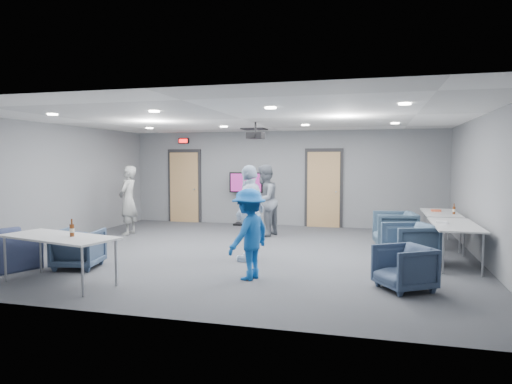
% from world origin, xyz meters
% --- Properties ---
extents(floor, '(9.00, 9.00, 0.00)m').
position_xyz_m(floor, '(0.00, 0.00, 0.00)').
color(floor, '#33363A').
rests_on(floor, ground).
extents(ceiling, '(9.00, 9.00, 0.00)m').
position_xyz_m(ceiling, '(0.00, 0.00, 2.70)').
color(ceiling, white).
rests_on(ceiling, wall_back).
extents(wall_back, '(9.00, 0.02, 2.70)m').
position_xyz_m(wall_back, '(0.00, 4.00, 1.35)').
color(wall_back, slate).
rests_on(wall_back, floor).
extents(wall_front, '(9.00, 0.02, 2.70)m').
position_xyz_m(wall_front, '(0.00, -4.00, 1.35)').
color(wall_front, slate).
rests_on(wall_front, floor).
extents(wall_left, '(0.02, 8.00, 2.70)m').
position_xyz_m(wall_left, '(-4.50, 0.00, 1.35)').
color(wall_left, slate).
rests_on(wall_left, floor).
extents(wall_right, '(0.02, 8.00, 2.70)m').
position_xyz_m(wall_right, '(4.50, 0.00, 1.35)').
color(wall_right, slate).
rests_on(wall_right, floor).
extents(door_left, '(1.06, 0.17, 2.24)m').
position_xyz_m(door_left, '(-3.00, 3.95, 1.07)').
color(door_left, black).
rests_on(door_left, wall_back).
extents(door_right, '(1.06, 0.17, 2.24)m').
position_xyz_m(door_right, '(1.20, 3.95, 1.07)').
color(door_right, black).
rests_on(door_right, wall_back).
extents(exit_sign, '(0.32, 0.08, 0.16)m').
position_xyz_m(exit_sign, '(-3.00, 3.93, 2.45)').
color(exit_sign, black).
rests_on(exit_sign, wall_back).
extents(hvac_diffuser, '(0.60, 0.60, 0.03)m').
position_xyz_m(hvac_diffuser, '(-0.50, 2.80, 2.69)').
color(hvac_diffuser, black).
rests_on(hvac_diffuser, ceiling).
extents(downlights, '(6.18, 3.78, 0.02)m').
position_xyz_m(downlights, '(0.00, 0.00, 2.68)').
color(downlights, white).
rests_on(downlights, ceiling).
extents(person_a, '(0.47, 0.67, 1.73)m').
position_xyz_m(person_a, '(-3.39, 1.37, 0.86)').
color(person_a, gray).
rests_on(person_a, floor).
extents(person_b, '(0.85, 0.99, 1.76)m').
position_xyz_m(person_b, '(-0.03, 2.01, 0.88)').
color(person_b, slate).
rests_on(person_b, floor).
extents(person_c, '(0.59, 1.10, 1.78)m').
position_xyz_m(person_c, '(0.37, -0.71, 0.89)').
color(person_c, silver).
rests_on(person_c, floor).
extents(person_d, '(0.80, 1.05, 1.43)m').
position_xyz_m(person_d, '(0.70, -2.00, 0.71)').
color(person_d, '#1852A1').
rests_on(person_d, floor).
extents(chair_right_a, '(0.96, 0.94, 0.78)m').
position_xyz_m(chair_right_a, '(3.02, 1.27, 0.39)').
color(chair_right_a, '#324558').
rests_on(chair_right_a, floor).
extents(chair_right_b, '(1.04, 1.03, 0.74)m').
position_xyz_m(chair_right_b, '(3.22, -0.27, 0.37)').
color(chair_right_b, '#374A60').
rests_on(chair_right_b, floor).
extents(chair_right_c, '(0.97, 0.96, 0.65)m').
position_xyz_m(chair_right_c, '(3.03, -2.02, 0.32)').
color(chair_right_c, '#35445C').
rests_on(chair_right_c, floor).
extents(chair_front_a, '(0.86, 0.88, 0.68)m').
position_xyz_m(chair_front_a, '(-2.37, -2.04, 0.34)').
color(chair_front_a, '#37475F').
rests_on(chair_front_a, floor).
extents(chair_front_b, '(1.25, 1.19, 0.64)m').
position_xyz_m(chair_front_b, '(-3.54, -2.40, 0.32)').
color(chair_front_b, '#363F5E').
rests_on(chair_front_b, floor).
extents(table_right_a, '(0.71, 1.70, 0.73)m').
position_xyz_m(table_right_a, '(4.00, 1.83, 0.68)').
color(table_right_a, '#A3A5A8').
rests_on(table_right_a, floor).
extents(table_right_b, '(0.75, 1.81, 0.73)m').
position_xyz_m(table_right_b, '(4.00, -0.07, 0.69)').
color(table_right_b, '#A3A5A8').
rests_on(table_right_b, floor).
extents(table_front_left, '(1.99, 1.18, 0.73)m').
position_xyz_m(table_front_left, '(-2.00, -3.00, 0.69)').
color(table_front_left, '#A3A5A8').
rests_on(table_front_left, floor).
extents(bottle_front, '(0.07, 0.07, 0.27)m').
position_xyz_m(bottle_front, '(-1.77, -2.98, 0.83)').
color(bottle_front, '#602C10').
rests_on(bottle_front, table_front_left).
extents(bottle_right, '(0.06, 0.06, 0.23)m').
position_xyz_m(bottle_right, '(4.22, 1.53, 0.81)').
color(bottle_right, '#602C10').
rests_on(bottle_right, table_right_a).
extents(snack_box, '(0.21, 0.15, 0.04)m').
position_xyz_m(snack_box, '(3.92, 1.95, 0.75)').
color(snack_box, '#CE5533').
rests_on(snack_box, table_right_a).
extents(wrapper, '(0.21, 0.16, 0.04)m').
position_xyz_m(wrapper, '(3.78, -0.04, 0.75)').
color(wrapper, silver).
rests_on(wrapper, table_right_b).
extents(tv_stand, '(0.99, 0.47, 1.53)m').
position_xyz_m(tv_stand, '(-0.99, 3.75, 0.86)').
color(tv_stand, black).
rests_on(tv_stand, floor).
extents(projector, '(0.35, 0.34, 0.36)m').
position_xyz_m(projector, '(0.08, 0.76, 2.40)').
color(projector, black).
rests_on(projector, ceiling).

